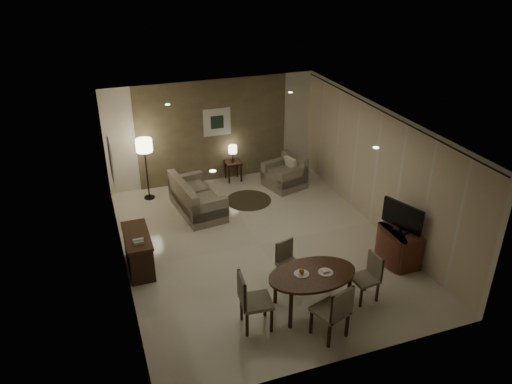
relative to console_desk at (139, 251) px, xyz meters
name	(u,v)px	position (x,y,z in m)	size (l,w,h in m)	color
room_shell	(253,179)	(2.49, 0.40, 0.98)	(5.50, 7.00, 2.70)	beige
taupe_accent	(213,131)	(2.49, 3.48, 0.98)	(3.96, 0.03, 2.70)	#776A4A
curtain_wall	(376,170)	(5.17, 0.00, 0.95)	(0.08, 6.70, 2.58)	beige
curtain_rod	(383,111)	(5.17, 0.00, 2.27)	(0.03, 0.03, 6.80)	black
art_back_frame	(217,122)	(2.59, 3.46, 1.23)	(0.72, 0.03, 0.72)	silver
art_back_canvas	(217,122)	(2.59, 3.44, 1.23)	(0.34, 0.01, 0.34)	black
art_left_frame	(111,160)	(-0.23, 1.20, 1.48)	(0.03, 0.60, 0.80)	silver
art_left_canvas	(111,160)	(-0.21, 1.20, 1.48)	(0.01, 0.46, 0.64)	gray
downlight_nl	(213,171)	(1.09, -1.80, 2.31)	(0.10, 0.10, 0.01)	white
downlight_nr	(376,148)	(3.89, -1.80, 2.31)	(0.10, 0.10, 0.01)	white
downlight_fl	(168,105)	(1.09, 1.80, 2.31)	(0.10, 0.10, 0.01)	white
downlight_fr	(290,92)	(3.89, 1.80, 2.31)	(0.10, 0.10, 0.01)	white
console_desk	(139,251)	(0.00, 0.00, 0.00)	(0.48, 1.20, 0.75)	#4F3119
telephone	(138,241)	(0.00, -0.30, 0.43)	(0.20, 0.14, 0.09)	white
tv_cabinet	(399,246)	(4.89, -1.50, -0.03)	(0.48, 0.90, 0.70)	brown
flat_tv	(402,217)	(4.87, -1.50, 0.65)	(0.06, 0.88, 0.60)	black
dining_table	(311,291)	(2.64, -2.22, -0.01)	(1.55, 0.97, 0.73)	#4F3119
chair_near	(330,310)	(2.63, -2.92, 0.13)	(0.49, 0.49, 1.01)	gray
chair_far	(290,265)	(2.58, -1.45, 0.05)	(0.41, 0.41, 0.84)	gray
chair_left	(256,301)	(1.59, -2.32, 0.14)	(0.50, 0.50, 1.02)	gray
chair_right	(365,279)	(3.63, -2.30, 0.06)	(0.42, 0.42, 0.87)	gray
plate_a	(302,274)	(2.46, -2.17, 0.36)	(0.26, 0.26, 0.02)	white
plate_b	(326,272)	(2.86, -2.27, 0.36)	(0.26, 0.26, 0.02)	white
fruit_apple	(302,271)	(2.46, -2.17, 0.41)	(0.09, 0.09, 0.09)	#C86016
napkin	(326,271)	(2.86, -2.27, 0.38)	(0.12, 0.08, 0.03)	white
round_rug	(249,200)	(2.93, 1.98, -0.37)	(1.12, 1.12, 0.01)	#403524
sofa	(197,196)	(1.62, 1.88, 0.03)	(0.86, 1.72, 0.81)	gray
armchair	(284,172)	(4.06, 2.41, 0.03)	(0.91, 0.86, 0.81)	gray
side_table	(233,171)	(2.93, 3.24, -0.11)	(0.42, 0.42, 0.53)	#311C10
table_lamp	(233,153)	(2.93, 3.25, 0.41)	(0.22, 0.22, 0.50)	#FFEAC1
floor_lamp	(147,169)	(0.64, 2.95, 0.40)	(0.39, 0.39, 1.56)	#FFE5B7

